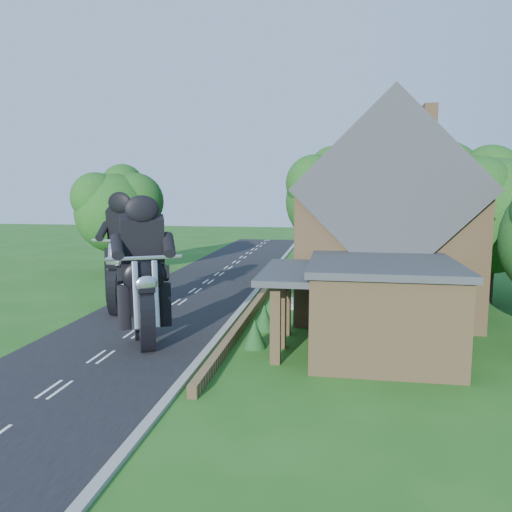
% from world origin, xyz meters
% --- Properties ---
extents(ground, '(120.00, 120.00, 0.00)m').
position_xyz_m(ground, '(0.00, 0.00, 0.00)').
color(ground, '#1D5116').
rests_on(ground, ground).
extents(road, '(7.00, 80.00, 0.02)m').
position_xyz_m(road, '(0.00, 0.00, 0.01)').
color(road, black).
rests_on(road, ground).
extents(kerb, '(0.30, 80.00, 0.12)m').
position_xyz_m(kerb, '(3.65, 0.00, 0.06)').
color(kerb, gray).
rests_on(kerb, ground).
extents(garden_wall, '(0.30, 22.00, 0.40)m').
position_xyz_m(garden_wall, '(4.30, 5.00, 0.20)').
color(garden_wall, olive).
rests_on(garden_wall, ground).
extents(house, '(9.54, 8.64, 10.24)m').
position_xyz_m(house, '(10.49, 6.00, 4.34)').
color(house, olive).
rests_on(house, ground).
extents(annex, '(7.05, 5.94, 3.44)m').
position_xyz_m(annex, '(9.87, -0.80, 1.77)').
color(annex, olive).
rests_on(annex, ground).
extents(tree_house_right, '(6.51, 6.00, 8.40)m').
position_xyz_m(tree_house_right, '(16.65, 8.62, 5.19)').
color(tree_house_right, black).
rests_on(tree_house_right, ground).
extents(tree_behind_house, '(7.81, 7.20, 10.08)m').
position_xyz_m(tree_behind_house, '(14.18, 16.14, 6.23)').
color(tree_behind_house, black).
rests_on(tree_behind_house, ground).
extents(tree_behind_left, '(6.94, 6.40, 9.16)m').
position_xyz_m(tree_behind_left, '(8.16, 17.13, 5.73)').
color(tree_behind_left, black).
rests_on(tree_behind_left, ground).
extents(tree_far_road, '(6.08, 5.60, 7.84)m').
position_xyz_m(tree_far_road, '(-6.86, 14.11, 4.84)').
color(tree_far_road, black).
rests_on(tree_far_road, ground).
extents(shrub_a, '(0.90, 0.90, 1.10)m').
position_xyz_m(shrub_a, '(5.30, -1.00, 0.55)').
color(shrub_a, '#123B18').
rests_on(shrub_a, ground).
extents(shrub_b, '(0.90, 0.90, 1.10)m').
position_xyz_m(shrub_b, '(5.30, 1.50, 0.55)').
color(shrub_b, '#123B18').
rests_on(shrub_b, ground).
extents(shrub_c, '(0.90, 0.90, 1.10)m').
position_xyz_m(shrub_c, '(5.30, 4.00, 0.55)').
color(shrub_c, '#123B18').
rests_on(shrub_c, ground).
extents(shrub_d, '(0.90, 0.90, 1.10)m').
position_xyz_m(shrub_d, '(5.30, 9.00, 0.55)').
color(shrub_d, '#123B18').
rests_on(shrub_d, ground).
extents(shrub_e, '(0.90, 0.90, 1.10)m').
position_xyz_m(shrub_e, '(5.30, 11.50, 0.55)').
color(shrub_e, '#123B18').
rests_on(shrub_e, ground).
extents(shrub_f, '(0.90, 0.90, 1.10)m').
position_xyz_m(shrub_f, '(5.30, 14.00, 0.55)').
color(shrub_f, '#123B18').
rests_on(shrub_f, ground).
extents(motorcycle_lead, '(1.30, 1.87, 1.74)m').
position_xyz_m(motorcycle_lead, '(1.10, -1.52, 0.87)').
color(motorcycle_lead, black).
rests_on(motorcycle_lead, ground).
extents(motorcycle_follow, '(0.80, 1.95, 1.77)m').
position_xyz_m(motorcycle_follow, '(-1.90, 3.41, 0.88)').
color(motorcycle_follow, black).
rests_on(motorcycle_follow, ground).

